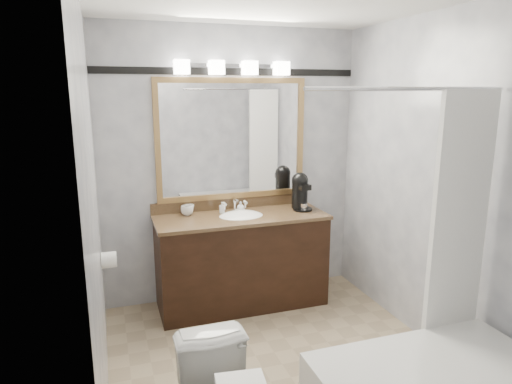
% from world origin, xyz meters
% --- Properties ---
extents(room, '(2.42, 2.62, 2.52)m').
position_xyz_m(room, '(0.00, 0.00, 1.25)').
color(room, tan).
rests_on(room, ground).
extents(vanity, '(1.53, 0.58, 0.97)m').
position_xyz_m(vanity, '(0.00, 1.02, 0.44)').
color(vanity, black).
rests_on(vanity, ground).
extents(mirror, '(1.40, 0.04, 1.10)m').
position_xyz_m(mirror, '(0.00, 1.28, 1.50)').
color(mirror, '#AD844E').
rests_on(mirror, room).
extents(vanity_light_bar, '(1.02, 0.14, 0.12)m').
position_xyz_m(vanity_light_bar, '(0.00, 1.23, 2.13)').
color(vanity_light_bar, silver).
rests_on(vanity_light_bar, room).
extents(accent_stripe, '(2.40, 0.01, 0.06)m').
position_xyz_m(accent_stripe, '(0.00, 1.29, 2.10)').
color(accent_stripe, black).
rests_on(accent_stripe, room).
extents(tp_roll, '(0.11, 0.12, 0.12)m').
position_xyz_m(tp_roll, '(-1.14, 0.66, 0.70)').
color(tp_roll, white).
rests_on(tp_roll, room).
extents(coffee_maker, '(0.18, 0.23, 0.35)m').
position_xyz_m(coffee_maker, '(0.59, 1.06, 1.03)').
color(coffee_maker, black).
rests_on(coffee_maker, vanity).
extents(cup_left, '(0.14, 0.14, 0.09)m').
position_xyz_m(cup_left, '(-0.45, 1.18, 0.89)').
color(cup_left, white).
rests_on(cup_left, vanity).
extents(cup_right, '(0.10, 0.10, 0.08)m').
position_xyz_m(cup_right, '(-0.42, 1.23, 0.89)').
color(cup_right, white).
rests_on(cup_right, vanity).
extents(soap_bottle_a, '(0.06, 0.06, 0.10)m').
position_xyz_m(soap_bottle_a, '(-0.14, 1.15, 0.90)').
color(soap_bottle_a, white).
rests_on(soap_bottle_a, vanity).
extents(soap_bottle_b, '(0.08, 0.08, 0.09)m').
position_xyz_m(soap_bottle_b, '(0.03, 1.15, 0.90)').
color(soap_bottle_b, white).
rests_on(soap_bottle_b, vanity).
extents(soap_bar, '(0.09, 0.07, 0.02)m').
position_xyz_m(soap_bar, '(0.03, 1.13, 0.86)').
color(soap_bar, beige).
rests_on(soap_bar, vanity).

